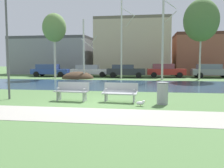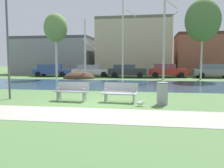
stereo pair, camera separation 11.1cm
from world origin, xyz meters
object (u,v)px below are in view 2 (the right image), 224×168
at_px(parked_van_nearest_blue, 52,70).
at_px(bench_right, 120,92).
at_px(streetlamp, 7,18).
at_px(parked_wagon_fourth_red, 167,70).
at_px(parked_suv_fifth_grey, 213,71).
at_px(seagull, 140,103).
at_px(parked_sedan_second_white, 91,70).
at_px(trash_bin, 162,93).
at_px(bench_left, 72,91).
at_px(parked_hatch_third_dark, 127,71).

bearing_deg(parked_van_nearest_blue, bench_right, -58.24).
bearing_deg(streetlamp, parked_wagon_fourth_red, 64.41).
relative_size(parked_wagon_fourth_red, parked_suv_fifth_grey, 0.97).
bearing_deg(seagull, parked_sedan_second_white, 110.00).
bearing_deg(parked_wagon_fourth_red, seagull, -96.39).
distance_m(parked_van_nearest_blue, parked_wagon_fourth_red, 13.86).
bearing_deg(parked_wagon_fourth_red, parked_sedan_second_white, -179.64).
height_order(seagull, parked_sedan_second_white, parked_sedan_second_white).
bearing_deg(parked_suv_fifth_grey, parked_van_nearest_blue, -178.58).
xyz_separation_m(trash_bin, parked_wagon_fourth_red, (1.20, 18.31, 0.32)).
xyz_separation_m(trash_bin, parked_van_nearest_blue, (-12.65, 17.74, 0.29)).
relative_size(parked_van_nearest_blue, parked_suv_fifth_grey, 1.01).
bearing_deg(bench_left, trash_bin, -4.95).
bearing_deg(streetlamp, parked_hatch_third_dark, 76.63).
relative_size(bench_right, seagull, 4.00).
distance_m(bench_left, bench_right, 2.31).
xyz_separation_m(parked_sedan_second_white, parked_wagon_fourth_red, (8.98, 0.06, 0.05)).
distance_m(streetlamp, parked_hatch_third_dark, 17.86).
bearing_deg(parked_suv_fifth_grey, streetlamp, -127.41).
relative_size(bench_left, parked_hatch_third_dark, 0.37).
xyz_separation_m(bench_right, streetlamp, (-5.51, -0.02, 3.48)).
distance_m(trash_bin, parked_van_nearest_blue, 21.79).
height_order(bench_right, parked_hatch_third_dark, parked_hatch_third_dark).
relative_size(seagull, parked_wagon_fourth_red, 0.09).
bearing_deg(streetlamp, bench_right, 0.18).
xyz_separation_m(parked_van_nearest_blue, parked_wagon_fourth_red, (13.85, 0.57, 0.03)).
xyz_separation_m(bench_right, seagull, (0.97, -0.95, -0.34)).
xyz_separation_m(bench_right, parked_van_nearest_blue, (-10.76, 17.38, 0.32)).
height_order(trash_bin, parked_wagon_fourth_red, parked_wagon_fourth_red).
bearing_deg(trash_bin, bench_right, 169.11).
distance_m(parked_van_nearest_blue, parked_sedan_second_white, 4.90).
xyz_separation_m(streetlamp, parked_wagon_fourth_red, (8.60, 17.97, -3.14)).
relative_size(streetlamp, parked_sedan_second_white, 1.26).
distance_m(bench_left, parked_wagon_fourth_red, 18.75).
relative_size(parked_sedan_second_white, parked_suv_fifth_grey, 1.05).
height_order(parked_hatch_third_dark, parked_wagon_fourth_red, parked_wagon_fourth_red).
height_order(parked_wagon_fourth_red, parked_suv_fifth_grey, parked_wagon_fourth_red).
xyz_separation_m(streetlamp, parked_van_nearest_blue, (-5.25, 17.40, -3.17)).
xyz_separation_m(parked_hatch_third_dark, parked_suv_fifth_grey, (9.60, 0.76, 0.03)).
bearing_deg(trash_bin, parked_wagon_fourth_red, 86.25).
xyz_separation_m(bench_right, parked_hatch_third_dark, (-1.45, 17.08, 0.31)).
xyz_separation_m(bench_right, parked_wagon_fourth_red, (3.09, 17.95, 0.35)).
relative_size(streetlamp, parked_van_nearest_blue, 1.31).
distance_m(bench_left, parked_hatch_third_dark, 17.11).
bearing_deg(parked_hatch_third_dark, seagull, -82.36).
relative_size(bench_right, parked_suv_fifth_grey, 0.36).
distance_m(trash_bin, parked_sedan_second_white, 19.85).
xyz_separation_m(trash_bin, streetlamp, (-7.40, 0.35, 3.46)).
distance_m(parked_van_nearest_blue, parked_suv_fifth_grey, 18.92).
bearing_deg(parked_sedan_second_white, trash_bin, -66.93).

